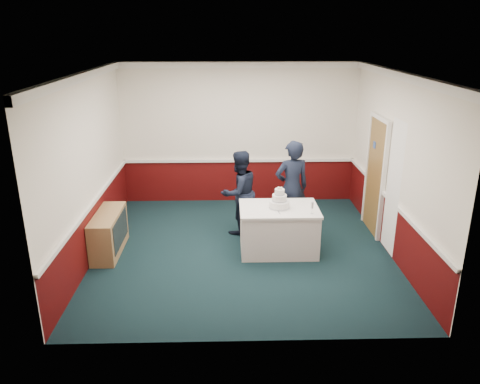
{
  "coord_description": "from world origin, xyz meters",
  "views": [
    {
      "loc": [
        -0.25,
        -7.31,
        3.63
      ],
      "look_at": [
        -0.05,
        -0.1,
        1.1
      ],
      "focal_mm": 35.0,
      "sensor_mm": 36.0,
      "label": 1
    }
  ],
  "objects_px": {
    "champagne_flute": "(312,206)",
    "person_woman": "(292,188)",
    "cake_table": "(279,229)",
    "person_man": "(239,193)",
    "sideboard": "(109,233)",
    "wedding_cake": "(279,201)",
    "cake_knife": "(279,212)"
  },
  "relations": [
    {
      "from": "person_woman",
      "to": "person_man",
      "type": "bearing_deg",
      "value": -17.15
    },
    {
      "from": "sideboard",
      "to": "person_woman",
      "type": "relative_size",
      "value": 0.68
    },
    {
      "from": "wedding_cake",
      "to": "champagne_flute",
      "type": "distance_m",
      "value": 0.57
    },
    {
      "from": "cake_table",
      "to": "champagne_flute",
      "type": "relative_size",
      "value": 6.44
    },
    {
      "from": "wedding_cake",
      "to": "champagne_flute",
      "type": "height_order",
      "value": "wedding_cake"
    },
    {
      "from": "champagne_flute",
      "to": "person_man",
      "type": "height_order",
      "value": "person_man"
    },
    {
      "from": "person_woman",
      "to": "champagne_flute",
      "type": "bearing_deg",
      "value": 86.97
    },
    {
      "from": "wedding_cake",
      "to": "champagne_flute",
      "type": "bearing_deg",
      "value": -29.25
    },
    {
      "from": "cake_knife",
      "to": "person_man",
      "type": "bearing_deg",
      "value": 113.74
    },
    {
      "from": "person_man",
      "to": "cake_table",
      "type": "bearing_deg",
      "value": 93.63
    },
    {
      "from": "champagne_flute",
      "to": "person_man",
      "type": "distance_m",
      "value": 1.58
    },
    {
      "from": "sideboard",
      "to": "cake_table",
      "type": "bearing_deg",
      "value": -0.39
    },
    {
      "from": "sideboard",
      "to": "cake_table",
      "type": "relative_size",
      "value": 0.91
    },
    {
      "from": "cake_table",
      "to": "person_man",
      "type": "xyz_separation_m",
      "value": [
        -0.65,
        0.8,
        0.38
      ]
    },
    {
      "from": "wedding_cake",
      "to": "person_woman",
      "type": "distance_m",
      "value": 0.8
    },
    {
      "from": "person_man",
      "to": "person_woman",
      "type": "xyz_separation_m",
      "value": [
        0.96,
        -0.06,
        0.1
      ]
    },
    {
      "from": "cake_knife",
      "to": "person_woman",
      "type": "distance_m",
      "value": 1.0
    },
    {
      "from": "sideboard",
      "to": "cake_knife",
      "type": "xyz_separation_m",
      "value": [
        2.86,
        -0.22,
        0.44
      ]
    },
    {
      "from": "cake_table",
      "to": "cake_knife",
      "type": "relative_size",
      "value": 6.0
    },
    {
      "from": "wedding_cake",
      "to": "cake_table",
      "type": "bearing_deg",
      "value": -90.0
    },
    {
      "from": "cake_table",
      "to": "cake_knife",
      "type": "height_order",
      "value": "cake_knife"
    },
    {
      "from": "person_woman",
      "to": "wedding_cake",
      "type": "bearing_deg",
      "value": 53.77
    },
    {
      "from": "cake_table",
      "to": "cake_knife",
      "type": "distance_m",
      "value": 0.44
    },
    {
      "from": "cake_table",
      "to": "person_woman",
      "type": "distance_m",
      "value": 0.94
    },
    {
      "from": "sideboard",
      "to": "cake_table",
      "type": "height_order",
      "value": "cake_table"
    },
    {
      "from": "sideboard",
      "to": "person_man",
      "type": "relative_size",
      "value": 0.76
    },
    {
      "from": "sideboard",
      "to": "wedding_cake",
      "type": "distance_m",
      "value": 2.94
    },
    {
      "from": "champagne_flute",
      "to": "person_woman",
      "type": "relative_size",
      "value": 0.12
    },
    {
      "from": "champagne_flute",
      "to": "person_man",
      "type": "xyz_separation_m",
      "value": [
        -1.15,
        1.08,
        -0.14
      ]
    },
    {
      "from": "sideboard",
      "to": "person_man",
      "type": "bearing_deg",
      "value": 19.14
    },
    {
      "from": "champagne_flute",
      "to": "person_woman",
      "type": "bearing_deg",
      "value": 100.83
    },
    {
      "from": "person_man",
      "to": "champagne_flute",
      "type": "bearing_deg",
      "value": 101.29
    }
  ]
}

